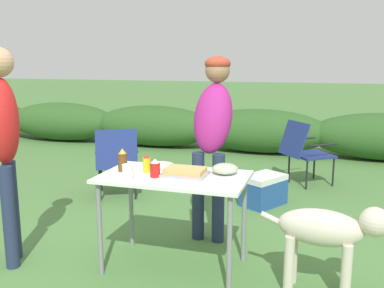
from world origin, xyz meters
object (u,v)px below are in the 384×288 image
object	(u,v)px
mixing_bowl	(225,169)
camp_chair_green_behind_table	(117,159)
camp_chair_near_hedge	(305,149)
cooler_box	(263,190)
paper_cup_stack	(128,172)
dog	(328,232)
beer_bottle	(123,160)
plate_stack	(159,166)
mustard_bottle	(147,164)
standing_person_in_olive_jacket	(4,134)
ketchup_bottle	(155,168)
standing_person_in_dark_puffer	(213,125)
folding_table	(174,185)
food_tray	(185,172)

from	to	relation	value
mixing_bowl	camp_chair_green_behind_table	size ratio (longest dim) A/B	0.24
mixing_bowl	camp_chair_near_hedge	bearing A→B (deg)	79.08
cooler_box	paper_cup_stack	bearing A→B (deg)	-170.56
dog	beer_bottle	bearing A→B (deg)	-87.79
mixing_bowl	beer_bottle	distance (m)	0.79
plate_stack	mustard_bottle	world-z (taller)	mustard_bottle
mixing_bowl	paper_cup_stack	distance (m)	0.73
beer_bottle	standing_person_in_olive_jacket	xyz separation A→B (m)	(-0.83, -0.31, 0.21)
ketchup_bottle	standing_person_in_dark_puffer	distance (m)	0.85
beer_bottle	camp_chair_green_behind_table	size ratio (longest dim) A/B	0.22
plate_stack	paper_cup_stack	bearing A→B (deg)	-104.98
beer_bottle	camp_chair_near_hedge	bearing A→B (deg)	64.51
folding_table	camp_chair_near_hedge	bearing A→B (deg)	72.45
food_tray	mustard_bottle	bearing A→B (deg)	179.93
plate_stack	paper_cup_stack	size ratio (longest dim) A/B	2.07
dog	cooler_box	bearing A→B (deg)	-154.32
standing_person_in_dark_puffer	dog	size ratio (longest dim) A/B	1.80
ketchup_bottle	paper_cup_stack	bearing A→B (deg)	-144.48
plate_stack	camp_chair_green_behind_table	distance (m)	1.65
paper_cup_stack	standing_person_in_dark_puffer	size ratio (longest dim) A/B	0.07
paper_cup_stack	standing_person_in_dark_puffer	distance (m)	1.01
plate_stack	food_tray	bearing A→B (deg)	-29.07
beer_bottle	standing_person_in_olive_jacket	bearing A→B (deg)	-159.70
plate_stack	mustard_bottle	size ratio (longest dim) A/B	1.57
dog	camp_chair_green_behind_table	xyz separation A→B (m)	(-2.34, 1.49, 0.02)
beer_bottle	camp_chair_near_hedge	distance (m)	2.94
paper_cup_stack	cooler_box	bearing A→B (deg)	68.79
beer_bottle	dog	distance (m)	1.59
folding_table	mustard_bottle	world-z (taller)	mustard_bottle
paper_cup_stack	camp_chair_near_hedge	world-z (taller)	paper_cup_stack
food_tray	camp_chair_near_hedge	distance (m)	2.74
paper_cup_stack	dog	xyz separation A→B (m)	(1.40, 0.14, -0.34)
food_tray	standing_person_in_olive_jacket	bearing A→B (deg)	-166.24
ketchup_bottle	mustard_bottle	world-z (taller)	mustard_bottle
mixing_bowl	standing_person_in_dark_puffer	size ratio (longest dim) A/B	0.12
camp_chair_green_behind_table	camp_chair_near_hedge	bearing A→B (deg)	3.96
dog	standing_person_in_olive_jacket	bearing A→B (deg)	-79.54
cooler_box	camp_chair_green_behind_table	bearing A→B (deg)	129.48
plate_stack	mixing_bowl	size ratio (longest dim) A/B	1.14
mustard_bottle	standing_person_in_olive_jacket	distance (m)	1.10
folding_table	dog	world-z (taller)	folding_table
folding_table	plate_stack	bearing A→B (deg)	137.32
folding_table	dog	bearing A→B (deg)	-3.16
beer_bottle	mustard_bottle	world-z (taller)	beer_bottle
mixing_bowl	standing_person_in_dark_puffer	world-z (taller)	standing_person_in_dark_puffer
cooler_box	dog	bearing A→B (deg)	-128.34
standing_person_in_olive_jacket	camp_chair_green_behind_table	world-z (taller)	standing_person_in_olive_jacket
mustard_bottle	cooler_box	world-z (taller)	mustard_bottle
mustard_bottle	plate_stack	bearing A→B (deg)	72.31
dog	mixing_bowl	bearing A→B (deg)	-101.24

